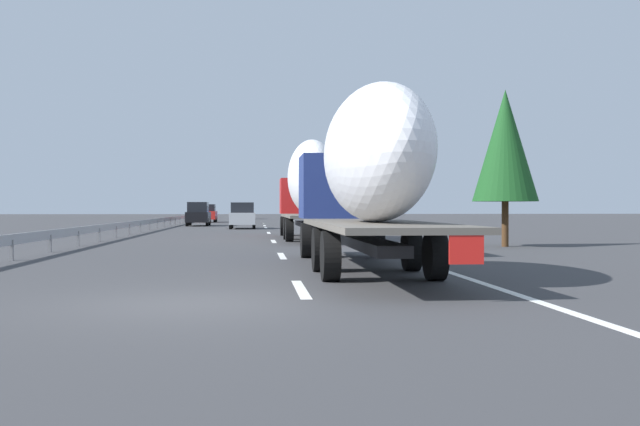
{
  "coord_description": "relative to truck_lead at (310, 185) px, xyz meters",
  "views": [
    {
      "loc": [
        -12.04,
        -0.94,
        1.52
      ],
      "look_at": [
        17.96,
        -3.55,
        1.31
      ],
      "focal_mm": 42.52,
      "sensor_mm": 36.0,
      "label": 1
    }
  ],
  "objects": [
    {
      "name": "ground_plane",
      "position": [
        15.65,
        3.6,
        -2.62
      ],
      "size": [
        260.0,
        260.0,
        0.0
      ],
      "primitive_type": "plane",
      "color": "#38383A"
    },
    {
      "name": "lane_stripe_0",
      "position": [
        -22.35,
        1.8,
        -2.61
      ],
      "size": [
        3.2,
        0.2,
        0.01
      ],
      "primitive_type": "cube",
      "color": "white",
      "rests_on": "ground_plane"
    },
    {
      "name": "lane_stripe_1",
      "position": [
        -12.63,
        1.8,
        -2.61
      ],
      "size": [
        3.2,
        0.2,
        0.01
      ],
      "primitive_type": "cube",
      "color": "white",
      "rests_on": "ground_plane"
    },
    {
      "name": "lane_stripe_2",
      "position": [
        -2.3,
        1.8,
        -2.61
      ],
      "size": [
        3.2,
        0.2,
        0.01
      ],
      "primitive_type": "cube",
      "color": "white",
      "rests_on": "ground_plane"
    },
    {
      "name": "lane_stripe_3",
      "position": [
        9.23,
        1.8,
        -2.61
      ],
      "size": [
        3.2,
        0.2,
        0.01
      ],
      "primitive_type": "cube",
      "color": "white",
      "rests_on": "ground_plane"
    },
    {
      "name": "lane_stripe_4",
      "position": [
        20.86,
        1.8,
        -2.61
      ],
      "size": [
        3.2,
        0.2,
        0.01
      ],
      "primitive_type": "cube",
      "color": "white",
      "rests_on": "ground_plane"
    },
    {
      "name": "lane_stripe_5",
      "position": [
        27.43,
        1.8,
        -2.61
      ],
      "size": [
        3.2,
        0.2,
        0.01
      ],
      "primitive_type": "cube",
      "color": "white",
      "rests_on": "ground_plane"
    },
    {
      "name": "lane_stripe_6",
      "position": [
        36.26,
        1.8,
        -2.61
      ],
      "size": [
        3.2,
        0.2,
        0.01
      ],
      "primitive_type": "cube",
      "color": "white",
      "rests_on": "ground_plane"
    },
    {
      "name": "lane_stripe_7",
      "position": [
        35.32,
        1.8,
        -2.61
      ],
      "size": [
        3.2,
        0.2,
        0.01
      ],
      "primitive_type": "cube",
      "color": "white",
      "rests_on": "ground_plane"
    },
    {
      "name": "edge_line_right",
      "position": [
        20.65,
        -1.9,
        -2.61
      ],
      "size": [
        110.0,
        0.2,
        0.01
      ],
      "primitive_type": "cube",
      "color": "white",
      "rests_on": "ground_plane"
    },
    {
      "name": "truck_lead",
      "position": [
        0.0,
        0.0,
        0.0
      ],
      "size": [
        13.84,
        2.55,
        4.69
      ],
      "color": "#B21919",
      "rests_on": "ground_plane"
    },
    {
      "name": "truck_trailing",
      "position": [
        -18.58,
        -0.0,
        -0.22
      ],
      "size": [
        13.79,
        2.55,
        4.19
      ],
      "color": "navy",
      "rests_on": "ground_plane"
    },
    {
      "name": "car_red_compact",
      "position": [
        43.28,
        7.49,
        -1.67
      ],
      "size": [
        4.72,
        1.75,
        1.88
      ],
      "color": "red",
      "rests_on": "ground_plane"
    },
    {
      "name": "car_silver_hatch",
      "position": [
        18.61,
        3.51,
        -1.67
      ],
      "size": [
        4.4,
        1.86,
        1.89
      ],
      "color": "#ADB2B7",
      "rests_on": "ground_plane"
    },
    {
      "name": "car_black_suv",
      "position": [
        27.31,
        7.32,
        -1.63
      ],
      "size": [
        4.7,
        1.84,
        1.98
      ],
      "color": "black",
      "rests_on": "ground_plane"
    },
    {
      "name": "car_blue_sedan",
      "position": [
        66.31,
        3.77,
        -1.71
      ],
      "size": [
        4.11,
        1.87,
        1.77
      ],
      "color": "#28479E",
      "rests_on": "ground_plane"
    },
    {
      "name": "road_sign",
      "position": [
        16.6,
        -3.1,
        -0.59
      ],
      "size": [
        0.1,
        0.9,
        2.92
      ],
      "color": "gray",
      "rests_on": "ground_plane"
    },
    {
      "name": "tree_0",
      "position": [
        57.94,
        -6.72,
        0.56
      ],
      "size": [
        3.27,
        3.27,
        5.0
      ],
      "color": "#472D19",
      "rests_on": "ground_plane"
    },
    {
      "name": "tree_1",
      "position": [
        39.76,
        -7.51,
        1.46
      ],
      "size": [
        3.47,
        3.47,
        6.82
      ],
      "color": "#472D19",
      "rests_on": "ground_plane"
    },
    {
      "name": "tree_2",
      "position": [
        42.08,
        -6.34,
        1.5
      ],
      "size": [
        2.54,
        2.54,
        6.78
      ],
      "color": "#472D19",
      "rests_on": "ground_plane"
    },
    {
      "name": "tree_3",
      "position": [
        36.3,
        -6.2,
        1.24
      ],
      "size": [
        3.08,
        3.08,
        6.44
      ],
      "color": "#472D19",
      "rests_on": "ground_plane"
    },
    {
      "name": "tree_4",
      "position": [
        -7.69,
        -7.07,
        1.31
      ],
      "size": [
        2.55,
        2.55,
        6.12
      ],
      "color": "#472D19",
      "rests_on": "ground_plane"
    },
    {
      "name": "guardrail_median",
      "position": [
        18.65,
        9.6,
        -2.04
      ],
      "size": [
        94.0,
        0.1,
        0.76
      ],
      "color": "#9EA0A5",
      "rests_on": "ground_plane"
    }
  ]
}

